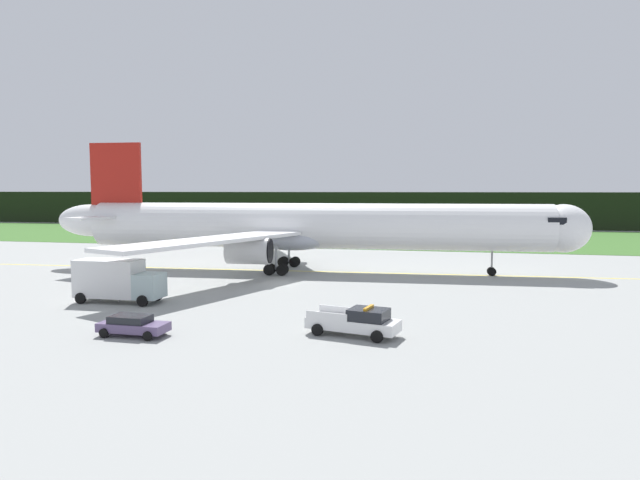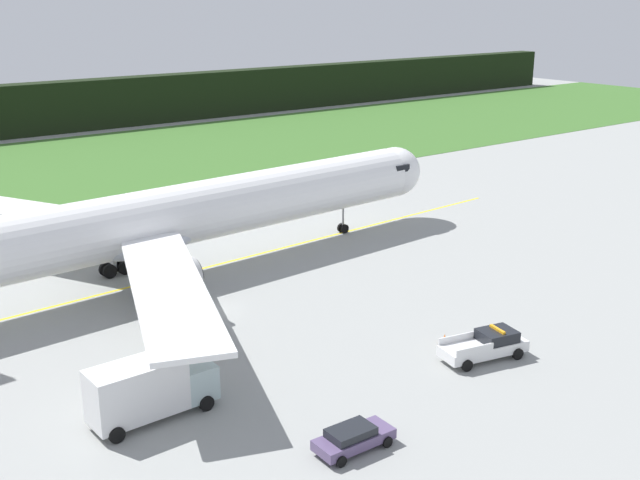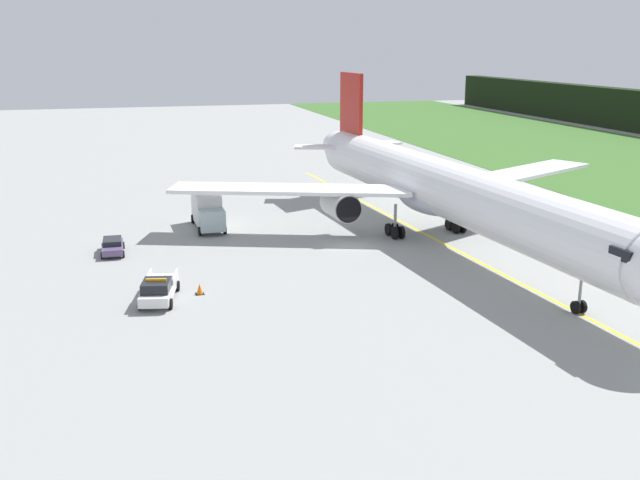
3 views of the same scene
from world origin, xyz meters
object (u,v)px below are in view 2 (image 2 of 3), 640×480
(ops_pickup_truck, at_px, (486,345))
(catering_truck, at_px, (149,388))
(airliner, at_px, (162,220))
(staff_car, at_px, (353,437))
(apron_cone, at_px, (445,340))

(ops_pickup_truck, xyz_separation_m, catering_truck, (-20.66, 6.18, 0.94))
(airliner, height_order, ops_pickup_truck, airliner)
(staff_car, bearing_deg, airliner, 81.98)
(catering_truck, bearing_deg, ops_pickup_truck, -16.67)
(airliner, distance_m, staff_car, 30.00)
(airliner, distance_m, ops_pickup_truck, 28.31)
(ops_pickup_truck, relative_size, staff_car, 1.40)
(ops_pickup_truck, height_order, catering_truck, catering_truck)
(airliner, xyz_separation_m, ops_pickup_truck, (9.58, -26.33, -4.11))
(catering_truck, relative_size, staff_car, 1.65)
(staff_car, bearing_deg, ops_pickup_truck, 12.63)
(airliner, relative_size, catering_truck, 8.37)
(staff_car, bearing_deg, catering_truck, 126.86)
(airliner, xyz_separation_m, apron_cone, (8.87, -23.34, -4.63))
(ops_pickup_truck, distance_m, staff_car, 14.06)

